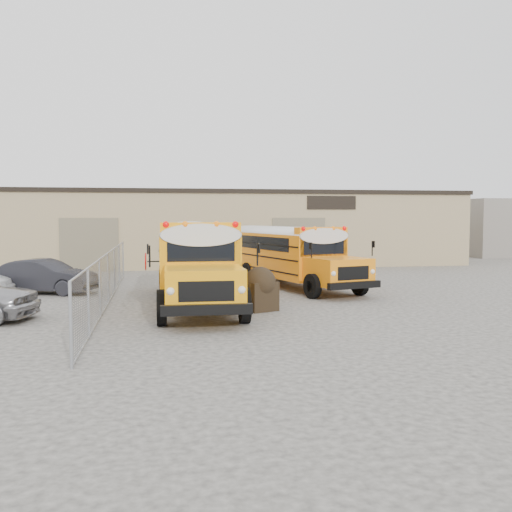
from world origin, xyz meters
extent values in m
plane|color=#3C3A37|center=(0.00, 0.00, 0.00)|extent=(120.00, 120.00, 0.00)
cube|color=tan|center=(0.00, 20.00, 2.25)|extent=(30.00, 10.00, 4.50)
cube|color=black|center=(0.00, 20.00, 4.55)|extent=(30.20, 10.20, 0.25)
cube|color=black|center=(6.00, 14.98, 3.90)|extent=(3.00, 0.08, 0.80)
cube|color=brown|center=(-8.00, 14.98, 1.50)|extent=(3.20, 0.08, 3.00)
cube|color=brown|center=(4.00, 14.98, 1.50)|extent=(3.20, 0.08, 3.00)
cylinder|color=#95989D|center=(-6.00, -6.00, 0.90)|extent=(0.07, 0.07, 1.80)
cylinder|color=#95989D|center=(-6.00, -3.00, 0.90)|extent=(0.07, 0.07, 1.80)
cylinder|color=#95989D|center=(-6.00, 0.00, 0.90)|extent=(0.07, 0.07, 1.80)
cylinder|color=#95989D|center=(-6.00, 3.00, 0.90)|extent=(0.07, 0.07, 1.80)
cylinder|color=#95989D|center=(-6.00, 6.00, 0.90)|extent=(0.07, 0.07, 1.80)
cylinder|color=#95989D|center=(-6.00, 9.00, 0.90)|extent=(0.07, 0.07, 1.80)
cylinder|color=#95989D|center=(-6.00, 12.00, 0.90)|extent=(0.07, 0.07, 1.80)
cylinder|color=#95989D|center=(-6.00, 3.00, 1.78)|extent=(0.05, 18.00, 0.05)
cylinder|color=#95989D|center=(-6.00, 3.00, 0.05)|extent=(0.05, 18.00, 0.05)
cube|color=#95989D|center=(-6.00, 3.00, 0.90)|extent=(0.02, 18.00, 1.70)
cube|color=gray|center=(24.00, 24.00, 2.20)|extent=(10.00, 8.00, 4.40)
cube|color=#FFA310|center=(-2.83, 9.02, 1.53)|extent=(2.58, 7.57, 2.03)
cube|color=#FFA310|center=(-2.90, 4.16, 1.09)|extent=(2.21, 2.21, 1.14)
cube|color=black|center=(-2.88, 5.27, 2.10)|extent=(2.03, 0.09, 0.74)
cube|color=silver|center=(-2.83, 9.02, 2.70)|extent=(2.59, 7.65, 0.40)
cube|color=#FFA310|center=(-2.88, 5.50, 2.73)|extent=(2.44, 0.53, 0.36)
sphere|color=#E50705|center=(-3.92, 5.29, 2.84)|extent=(0.20, 0.20, 0.20)
sphere|color=#E50705|center=(-1.84, 5.26, 2.84)|extent=(0.20, 0.20, 0.20)
sphere|color=orange|center=(-3.35, 5.28, 2.84)|extent=(0.20, 0.20, 0.20)
sphere|color=orange|center=(-2.41, 5.27, 2.84)|extent=(0.20, 0.20, 0.20)
cube|color=black|center=(-2.91, 2.99, 0.63)|extent=(2.43, 0.25, 0.28)
cube|color=black|center=(-2.77, 12.85, 0.63)|extent=(2.43, 0.23, 0.28)
cube|color=black|center=(-2.83, 9.02, 1.46)|extent=(2.62, 7.42, 0.06)
cube|color=black|center=(-2.82, 9.32, 2.10)|extent=(2.60, 6.38, 0.61)
cylinder|color=black|center=(-4.07, 4.29, 0.52)|extent=(0.29, 1.03, 1.03)
cylinder|color=black|center=(-1.72, 4.26, 0.52)|extent=(0.29, 1.03, 1.03)
cylinder|color=black|center=(-3.99, 10.54, 0.52)|extent=(0.29, 1.03, 1.03)
cylinder|color=black|center=(-1.63, 10.51, 0.52)|extent=(0.29, 1.03, 1.03)
cylinder|color=#BF0505|center=(-4.55, 6.47, 1.66)|extent=(0.04, 0.56, 0.56)
cube|color=orange|center=(-0.19, 12.45, 1.40)|extent=(4.06, 7.26, 1.86)
cube|color=orange|center=(1.03, 8.17, 0.99)|extent=(2.47, 2.47, 1.04)
cube|color=black|center=(0.75, 9.15, 1.92)|extent=(1.80, 0.56, 0.68)
cube|color=silver|center=(-0.19, 12.45, 2.47)|extent=(4.08, 7.32, 0.36)
cube|color=orange|center=(0.69, 9.35, 2.50)|extent=(2.26, 1.04, 0.33)
sphere|color=#E50705|center=(-0.17, 8.89, 2.60)|extent=(0.18, 0.18, 0.18)
sphere|color=#E50705|center=(1.67, 9.41, 2.60)|extent=(0.18, 0.18, 0.18)
sphere|color=orange|center=(0.34, 9.03, 2.60)|extent=(0.18, 0.18, 0.18)
sphere|color=orange|center=(1.16, 9.27, 2.60)|extent=(0.18, 0.18, 0.18)
cube|color=black|center=(1.32, 7.14, 0.58)|extent=(2.19, 0.80, 0.25)
cube|color=black|center=(-1.14, 15.82, 0.58)|extent=(2.19, 0.78, 0.25)
cube|color=black|center=(-0.19, 12.45, 1.33)|extent=(4.06, 7.13, 0.05)
cube|color=black|center=(-0.26, 12.71, 1.92)|extent=(3.79, 6.21, 0.56)
cylinder|color=black|center=(-0.04, 7.97, 0.47)|extent=(0.50, 0.98, 0.94)
cylinder|color=black|center=(2.04, 8.56, 0.47)|extent=(0.50, 0.98, 0.94)
cylinder|color=black|center=(-1.60, 13.48, 0.47)|extent=(0.50, 0.98, 0.94)
cylinder|color=black|center=(0.48, 14.07, 0.47)|extent=(0.50, 0.98, 0.94)
cube|color=black|center=(-0.97, 0.42, 0.48)|extent=(1.22, 1.17, 0.96)
sphere|color=black|center=(-0.97, 0.42, 0.92)|extent=(1.06, 1.06, 1.06)
imported|color=#222227|center=(-8.74, 6.00, 0.69)|extent=(4.41, 2.83, 1.37)
camera|label=1|loc=(-4.26, -17.81, 3.09)|focal=40.00mm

